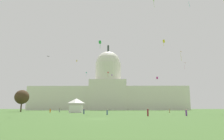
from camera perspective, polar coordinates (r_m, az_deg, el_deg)
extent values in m
plane|color=#42662D|center=(34.84, -4.45, -13.55)|extent=(800.00, 800.00, 0.00)
cube|color=silver|center=(190.78, -11.77, -7.88)|extent=(69.89, 24.77, 20.62)
cube|color=silver|center=(188.24, 9.67, -7.92)|extent=(69.89, 24.77, 20.62)
cube|color=silver|center=(186.42, -1.12, -7.16)|extent=(32.39, 27.24, 26.32)
cylinder|color=silver|center=(188.96, -1.10, -0.62)|extent=(23.57, 23.57, 16.78)
sphere|color=silver|center=(190.60, -1.09, 1.86)|extent=(22.54, 22.54, 22.54)
cylinder|color=#2D3833|center=(194.25, -1.07, 6.03)|extent=(1.80, 1.80, 6.37)
cube|color=white|center=(83.69, -10.09, -10.76)|extent=(5.02, 4.84, 2.79)
pyramid|color=white|center=(83.73, -10.01, -8.53)|extent=(5.27, 5.08, 1.88)
cylinder|color=#42301E|center=(111.01, -24.19, -9.34)|extent=(0.63, 0.63, 5.11)
ellipsoid|color=#42301E|center=(111.14, -24.01, -6.95)|extent=(8.30, 8.28, 6.96)
cylinder|color=#3D5684|center=(54.29, -1.37, -11.86)|extent=(0.35, 0.35, 1.28)
sphere|color=beige|center=(54.28, -1.37, -11.06)|extent=(0.23, 0.23, 0.22)
cylinder|color=#703D93|center=(50.59, 20.16, -11.30)|extent=(0.43, 0.43, 1.30)
sphere|color=beige|center=(50.58, 20.11, -10.43)|extent=(0.26, 0.26, 0.24)
cylinder|color=navy|center=(62.15, -7.91, -11.53)|extent=(0.35, 0.35, 1.45)
sphere|color=tan|center=(62.14, -7.89, -10.76)|extent=(0.24, 0.24, 0.22)
cylinder|color=gray|center=(90.04, -14.59, -10.98)|extent=(0.58, 0.58, 1.51)
sphere|color=#A37556|center=(90.03, -14.56, -10.42)|extent=(0.34, 0.34, 0.24)
cylinder|color=orange|center=(90.88, -16.98, -10.90)|extent=(0.47, 0.47, 1.36)
sphere|color=brown|center=(90.88, -16.95, -10.39)|extent=(0.28, 0.28, 0.24)
cylinder|color=orange|center=(88.31, -17.02, -10.89)|extent=(0.47, 0.47, 1.44)
sphere|color=#A37556|center=(88.30, -17.00, -10.35)|extent=(0.28, 0.28, 0.21)
cylinder|color=maroon|center=(46.83, 10.04, -11.74)|extent=(0.44, 0.44, 1.52)
sphere|color=beige|center=(46.82, 10.01, -10.68)|extent=(0.27, 0.27, 0.21)
cylinder|color=tan|center=(82.67, 15.87, -11.02)|extent=(0.51, 0.51, 1.38)
sphere|color=#A37556|center=(82.67, 15.84, -10.46)|extent=(0.30, 0.30, 0.21)
cube|color=yellow|center=(72.92, 14.36, 7.86)|extent=(0.76, 0.69, 1.09)
cylinder|color=yellow|center=(72.53, 14.32, 6.98)|extent=(0.20, 0.18, 1.29)
cube|color=#8CD133|center=(104.82, 11.62, 18.62)|extent=(0.33, 0.83, 1.21)
cylinder|color=#8CD133|center=(103.78, 11.69, 17.56)|extent=(0.34, 0.37, 3.21)
cube|color=green|center=(64.15, -3.42, 7.68)|extent=(0.76, 0.82, 0.53)
cube|color=green|center=(64.26, -3.41, 7.99)|extent=(0.76, 0.82, 0.53)
cylinder|color=green|center=(63.82, -3.34, 6.80)|extent=(0.22, 0.27, 1.77)
cube|color=gold|center=(164.99, -9.87, 2.55)|extent=(0.78, 0.50, 1.57)
pyramid|color=black|center=(131.14, -17.69, 3.49)|extent=(1.52, 1.83, 0.22)
cube|color=#33BCDB|center=(94.13, 20.80, 17.37)|extent=(0.48, 0.78, 1.05)
cylinder|color=#33BCDB|center=(93.52, 20.94, 16.57)|extent=(0.09, 0.15, 1.88)
cube|color=#D1339E|center=(135.72, 12.60, -2.34)|extent=(1.26, 1.31, 0.65)
cube|color=#D1339E|center=(135.83, 12.58, -2.02)|extent=(1.26, 1.31, 0.65)
pyramid|color=orange|center=(93.05, 18.58, 4.73)|extent=(1.02, 1.19, 0.12)
cylinder|color=yellow|center=(92.48, 18.85, 3.47)|extent=(0.50, 0.50, 3.19)
pyramid|color=pink|center=(99.60, 19.59, 1.65)|extent=(1.37, 1.40, 0.16)
cylinder|color=pink|center=(99.06, 19.77, 0.74)|extent=(0.21, 0.19, 2.16)
cube|color=teal|center=(164.86, -7.23, -0.75)|extent=(0.94, 0.41, 0.74)
cylinder|color=teal|center=(164.59, -7.25, -1.30)|extent=(0.22, 0.41, 2.48)
cube|color=red|center=(148.40, -1.11, -0.71)|extent=(0.97, 0.85, 0.84)
cylinder|color=red|center=(148.07, -1.15, -1.46)|extent=(0.27, 0.48, 3.09)
cube|color=purple|center=(151.20, -0.02, -1.42)|extent=(0.73, 0.85, 0.99)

